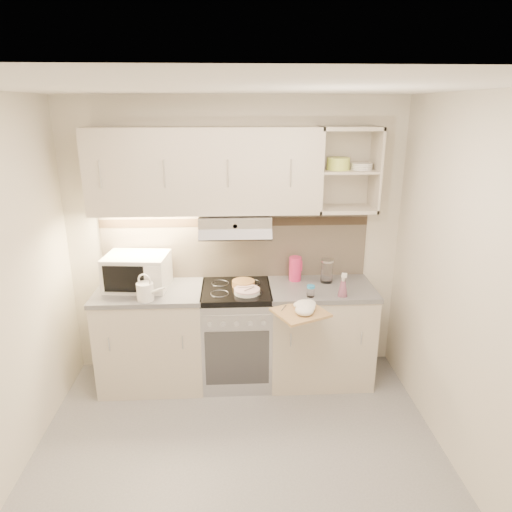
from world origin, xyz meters
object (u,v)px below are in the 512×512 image
(spray_bottle, at_px, (343,287))
(microwave, at_px, (137,271))
(plate_stack, at_px, (247,291))
(watering_can, at_px, (146,291))
(pink_pitcher, at_px, (295,269))
(glass_jar, at_px, (327,271))
(cutting_board, at_px, (300,313))
(electric_range, at_px, (237,334))

(spray_bottle, bearing_deg, microwave, -169.60)
(plate_stack, bearing_deg, microwave, 168.91)
(microwave, relative_size, spray_bottle, 2.57)
(watering_can, distance_m, pink_pitcher, 1.33)
(plate_stack, xyz_separation_m, pink_pitcher, (0.45, 0.28, 0.09))
(microwave, bearing_deg, glass_jar, 6.80)
(pink_pitcher, relative_size, spray_bottle, 1.02)
(pink_pitcher, bearing_deg, watering_can, -168.17)
(microwave, distance_m, pink_pitcher, 1.39)
(pink_pitcher, distance_m, glass_jar, 0.28)
(cutting_board, bearing_deg, plate_stack, 115.42)
(pink_pitcher, height_order, glass_jar, pink_pitcher)
(microwave, xyz_separation_m, spray_bottle, (1.74, -0.28, -0.06))
(plate_stack, bearing_deg, watering_can, -172.87)
(electric_range, height_order, glass_jar, glass_jar)
(microwave, height_order, plate_stack, microwave)
(microwave, relative_size, watering_can, 2.14)
(microwave, bearing_deg, watering_can, -61.73)
(microwave, relative_size, pink_pitcher, 2.53)
(microwave, height_order, spray_bottle, microwave)
(plate_stack, distance_m, pink_pitcher, 0.54)
(microwave, height_order, cutting_board, microwave)
(plate_stack, xyz_separation_m, spray_bottle, (0.79, -0.10, 0.06))
(glass_jar, distance_m, spray_bottle, 0.33)
(microwave, distance_m, spray_bottle, 1.76)
(electric_range, relative_size, spray_bottle, 4.14)
(plate_stack, distance_m, cutting_board, 0.53)
(glass_jar, bearing_deg, spray_bottle, -77.63)
(watering_can, bearing_deg, pink_pitcher, 38.67)
(microwave, xyz_separation_m, watering_can, (0.12, -0.29, -0.07))
(microwave, distance_m, cutting_board, 1.46)
(electric_range, xyz_separation_m, pink_pitcher, (0.54, 0.16, 0.56))
(electric_range, xyz_separation_m, spray_bottle, (0.89, -0.22, 0.53))
(glass_jar, bearing_deg, microwave, -178.71)
(pink_pitcher, bearing_deg, spray_bottle, -53.10)
(watering_can, distance_m, cutting_board, 1.26)
(electric_range, height_order, pink_pitcher, pink_pitcher)
(spray_bottle, bearing_deg, cutting_board, -128.46)
(electric_range, xyz_separation_m, glass_jar, (0.81, 0.10, 0.56))
(pink_pitcher, xyz_separation_m, glass_jar, (0.28, -0.06, -0.00))
(microwave, bearing_deg, plate_stack, -5.58)
(electric_range, xyz_separation_m, plate_stack, (0.09, -0.12, 0.47))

